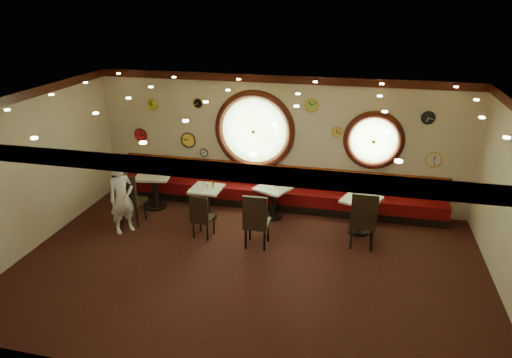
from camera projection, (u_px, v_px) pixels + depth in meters
name	position (u px, v px, depth m)	size (l,w,h in m)	color
floor	(249.00, 266.00, 8.85)	(9.00, 6.00, 0.00)	black
ceiling	(248.00, 103.00, 7.65)	(9.00, 6.00, 0.02)	gold
wall_back	(279.00, 142.00, 10.96)	(9.00, 0.02, 3.20)	beige
wall_front	(189.00, 286.00, 5.55)	(9.00, 0.02, 3.20)	beige
wall_left	(33.00, 170.00, 9.20)	(0.02, 6.00, 3.20)	beige
molding_back	(280.00, 79.00, 10.35)	(9.00, 0.10, 0.18)	#341009
molding_front	(183.00, 168.00, 5.02)	(9.00, 0.10, 0.18)	#341009
molding_left	(20.00, 96.00, 8.63)	(0.10, 6.00, 0.18)	#341009
banquette_base	(276.00, 203.00, 11.27)	(8.00, 0.55, 0.20)	black
banquette_seat	(276.00, 194.00, 11.18)	(8.00, 0.55, 0.30)	#58070B
banquette_back	(278.00, 176.00, 11.23)	(8.00, 0.10, 0.55)	#5C0707
porthole_left_glass	(255.00, 130.00, 10.99)	(1.66, 1.66, 0.02)	#9AD37E
porthole_left_frame	(254.00, 131.00, 10.98)	(1.98, 1.98, 0.18)	#341009
porthole_left_ring	(254.00, 131.00, 10.95)	(1.61, 1.61, 0.03)	gold
porthole_right_glass	(374.00, 140.00, 10.42)	(1.10, 1.10, 0.02)	#9AD37E
porthole_right_frame	(374.00, 140.00, 10.40)	(1.38, 1.38, 0.18)	#341009
porthole_right_ring	(374.00, 141.00, 10.38)	(1.09, 1.09, 0.03)	gold
wall_clock_0	(141.00, 135.00, 11.70)	(0.32, 0.32, 0.03)	red
wall_clock_1	(153.00, 105.00, 11.32)	(0.26, 0.26, 0.03)	#A2D52A
wall_clock_2	(336.00, 132.00, 10.51)	(0.22, 0.22, 0.03)	gold
wall_clock_3	(204.00, 153.00, 11.48)	(0.20, 0.20, 0.03)	white
wall_clock_4	(198.00, 103.00, 11.03)	(0.24, 0.24, 0.03)	black
wall_clock_5	(428.00, 118.00, 9.93)	(0.28, 0.28, 0.03)	black
wall_clock_6	(312.00, 105.00, 10.41)	(0.30, 0.30, 0.03)	#96C43D
wall_clock_7	(189.00, 140.00, 11.45)	(0.36, 0.36, 0.03)	yellow
wall_clock_8	(434.00, 160.00, 10.23)	(0.34, 0.34, 0.03)	silver
table_a	(155.00, 187.00, 11.09)	(0.93, 0.93, 0.88)	black
table_b	(207.00, 199.00, 10.59)	(0.72, 0.72, 0.76)	black
table_c	(273.00, 198.00, 10.59)	(0.94, 0.94, 0.78)	black
table_d	(360.00, 211.00, 9.92)	(0.96, 0.96, 0.82)	black
chair_a	(129.00, 196.00, 10.20)	(0.52, 0.52, 0.76)	black
chair_b	(201.00, 214.00, 9.67)	(0.46, 0.46, 0.62)	black
chair_c	(256.00, 218.00, 9.24)	(0.52, 0.52, 0.74)	black
chair_d	(363.00, 217.00, 9.23)	(0.53, 0.53, 0.78)	black
condiment_a_salt	(151.00, 172.00, 10.96)	(0.03, 0.03, 0.09)	silver
condiment_b_salt	(204.00, 185.00, 10.53)	(0.03, 0.03, 0.09)	silver
condiment_c_salt	(272.00, 184.00, 10.56)	(0.03, 0.03, 0.09)	silver
condiment_d_salt	(356.00, 196.00, 9.80)	(0.04, 0.04, 0.11)	silver
condiment_a_pepper	(154.00, 173.00, 10.93)	(0.04, 0.04, 0.10)	silver
condiment_b_pepper	(207.00, 186.00, 10.44)	(0.03, 0.03, 0.10)	silver
condiment_c_pepper	(276.00, 186.00, 10.42)	(0.04, 0.04, 0.10)	#B8B8BD
condiment_d_pepper	(362.00, 197.00, 9.75)	(0.04, 0.04, 0.10)	silver
condiment_a_bottle	(160.00, 169.00, 11.05)	(0.05, 0.05, 0.16)	gold
condiment_b_bottle	(213.00, 184.00, 10.50)	(0.06, 0.06, 0.18)	gold
condiment_c_bottle	(280.00, 183.00, 10.49)	(0.05, 0.05, 0.17)	gold
condiment_d_bottle	(365.00, 193.00, 9.86)	(0.05, 0.05, 0.16)	gold
waiter	(122.00, 198.00, 9.87)	(0.58, 0.38, 1.60)	white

